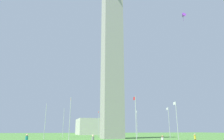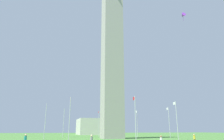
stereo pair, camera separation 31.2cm
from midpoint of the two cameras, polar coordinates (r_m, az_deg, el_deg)
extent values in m
plane|color=#3D6B2D|center=(59.84, -0.16, -18.14)|extent=(260.00, 260.00, 0.00)
cube|color=#A8A399|center=(63.16, -0.14, 2.79)|extent=(5.65, 5.65, 45.16)
cylinder|color=silver|center=(77.04, -3.77, -14.29)|extent=(0.14, 0.14, 8.97)
cube|color=red|center=(77.80, -3.80, -11.33)|extent=(1.00, 0.03, 0.64)
cylinder|color=silver|center=(70.28, -13.19, -13.76)|extent=(0.14, 0.14, 8.97)
cube|color=white|center=(71.07, -13.00, -10.52)|extent=(1.00, 0.03, 0.64)
cylinder|color=silver|center=(57.72, -17.83, -13.02)|extent=(0.14, 0.14, 8.97)
cube|color=red|center=(58.56, -17.47, -9.11)|extent=(1.00, 0.03, 0.64)
cylinder|color=silver|center=(45.31, -11.57, -12.84)|extent=(0.14, 0.14, 8.97)
cube|color=red|center=(46.23, -11.34, -7.87)|extent=(1.00, 0.03, 0.64)
cylinder|color=silver|center=(43.04, 6.29, -12.91)|extent=(0.14, 0.14, 8.97)
cube|color=red|center=(43.95, 5.86, -7.69)|extent=(1.00, 0.03, 0.64)
cylinder|color=silver|center=(53.37, 17.06, -12.90)|extent=(0.14, 0.14, 8.97)
cube|color=white|center=(54.16, 16.40, -8.69)|extent=(1.00, 0.03, 0.64)
cylinder|color=silver|center=(66.76, 15.09, -13.54)|extent=(0.14, 0.14, 8.97)
cube|color=white|center=(67.49, 14.61, -10.15)|extent=(1.00, 0.03, 0.64)
cylinder|color=silver|center=(75.73, 6.68, -14.19)|extent=(0.14, 0.14, 8.97)
cube|color=white|center=(76.47, 6.43, -11.18)|extent=(1.00, 0.03, 0.64)
cylinder|color=gray|center=(26.36, -5.56, -18.32)|extent=(0.32, 0.32, 0.67)
sphere|color=beige|center=(26.34, -5.54, -17.33)|extent=(0.24, 0.24, 0.24)
cylinder|color=white|center=(27.20, 13.25, -18.01)|extent=(0.32, 0.32, 0.58)
sphere|color=#936B4C|center=(27.18, 13.19, -17.15)|extent=(0.24, 0.24, 0.24)
cylinder|color=teal|center=(28.36, -22.49, -17.00)|extent=(0.32, 0.32, 0.74)
sphere|color=tan|center=(28.34, -22.38, -16.02)|extent=(0.24, 0.24, 0.24)
cylinder|color=yellow|center=(37.63, 21.37, -16.67)|extent=(0.32, 0.32, 0.61)
sphere|color=tan|center=(37.62, 21.30, -16.03)|extent=(0.24, 0.24, 0.24)
cone|color=purple|center=(53.71, 18.58, 13.81)|extent=(1.21, 1.04, 1.27)
cylinder|color=#67278E|center=(53.32, 18.66, 13.04)|extent=(0.04, 0.04, 1.24)
cube|color=beige|center=(111.13, -6.55, -15.06)|extent=(19.16, 10.95, 7.74)
camera|label=1|loc=(0.16, -90.14, 0.04)|focal=33.68mm
camera|label=2|loc=(0.16, 89.86, -0.04)|focal=33.68mm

